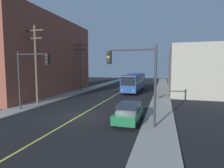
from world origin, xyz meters
TOP-DOWN VIEW (x-y plane):
  - ground_plane at (0.00, 0.00)m, footprint 120.00×120.00m
  - sidewalk_left at (-7.25, 10.00)m, footprint 2.50×90.00m
  - sidewalk_right at (7.25, 10.00)m, footprint 2.50×90.00m
  - lane_stripe_center at (0.00, 15.00)m, footprint 0.16×60.00m
  - building_left_brick at (-13.49, 11.08)m, footprint 10.00×21.83m
  - building_right_warehouse at (14.49, 22.86)m, footprint 12.00×22.01m
  - city_bus at (2.20, 18.67)m, footprint 2.66×12.18m
  - parked_car_green at (4.82, -0.56)m, footprint 1.87×4.43m
  - utility_pole_near at (-7.12, 3.30)m, footprint 2.40×0.28m
  - utility_pole_mid at (-7.52, 16.16)m, footprint 2.40×0.28m
  - traffic_signal_left_corner at (-5.41, 0.38)m, footprint 3.75×0.48m
  - traffic_signal_right_corner at (5.41, -1.62)m, footprint 3.75×0.48m

SIDE VIEW (x-z plane):
  - ground_plane at x=0.00m, z-range 0.00..0.00m
  - lane_stripe_center at x=0.00m, z-range 0.00..0.01m
  - sidewalk_left at x=-7.25m, z-range 0.00..0.15m
  - sidewalk_right at x=7.25m, z-range 0.00..0.15m
  - parked_car_green at x=4.82m, z-range 0.03..1.65m
  - city_bus at x=2.20m, z-range 0.22..3.42m
  - building_right_warehouse at x=14.49m, z-range 0.00..7.92m
  - traffic_signal_left_corner at x=-5.41m, z-range 1.30..7.30m
  - traffic_signal_right_corner at x=5.41m, z-range 1.30..7.30m
  - utility_pole_mid at x=-7.52m, z-range 0.63..9.73m
  - utility_pole_near at x=-7.12m, z-range 0.64..9.91m
  - building_left_brick at x=-13.49m, z-range 0.00..12.50m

